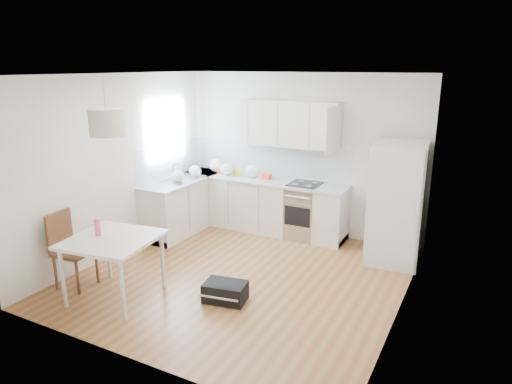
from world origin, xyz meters
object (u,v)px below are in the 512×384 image
dining_table (113,245)px  gym_bag (225,292)px  dining_chair (74,251)px  refrigerator (398,203)px

dining_table → gym_bag: 1.49m
dining_chair → gym_bag: bearing=10.1°
refrigerator → dining_table: size_ratio=1.57×
dining_table → gym_bag: dining_table is taller
refrigerator → gym_bag: size_ratio=3.44×
refrigerator → dining_table: 3.97m
dining_table → gym_bag: (1.26, 0.55, -0.59)m
gym_bag → dining_chair: bearing=-173.7°
refrigerator → gym_bag: refrigerator is taller
refrigerator → dining_chair: refrigerator is taller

